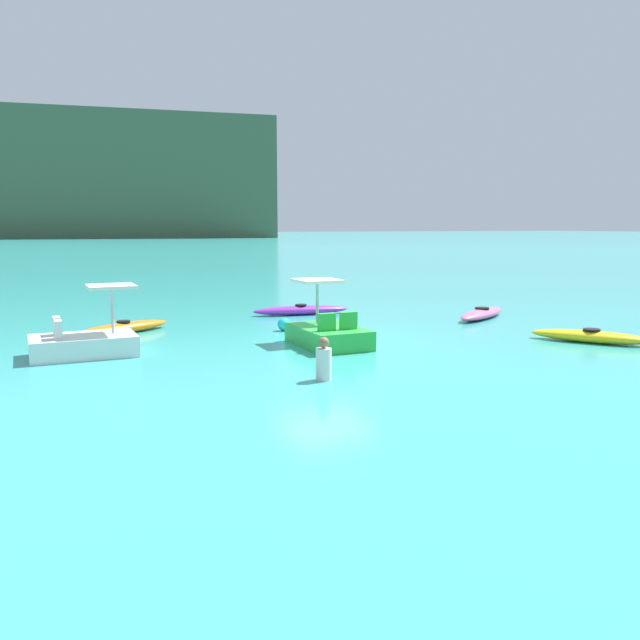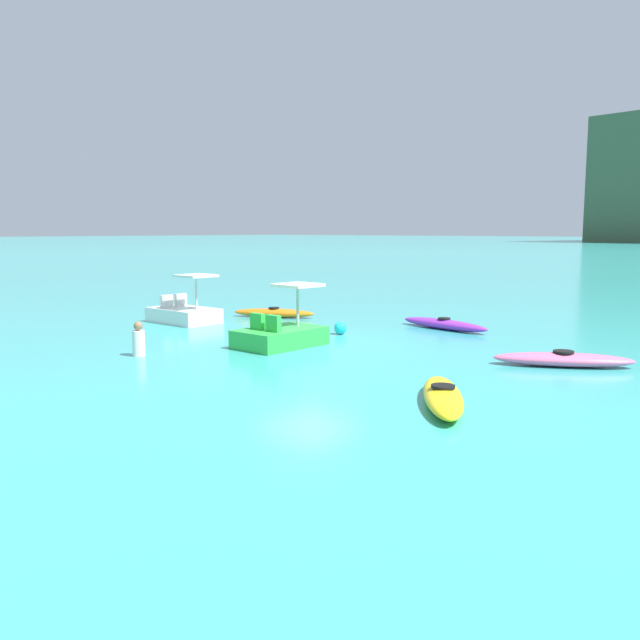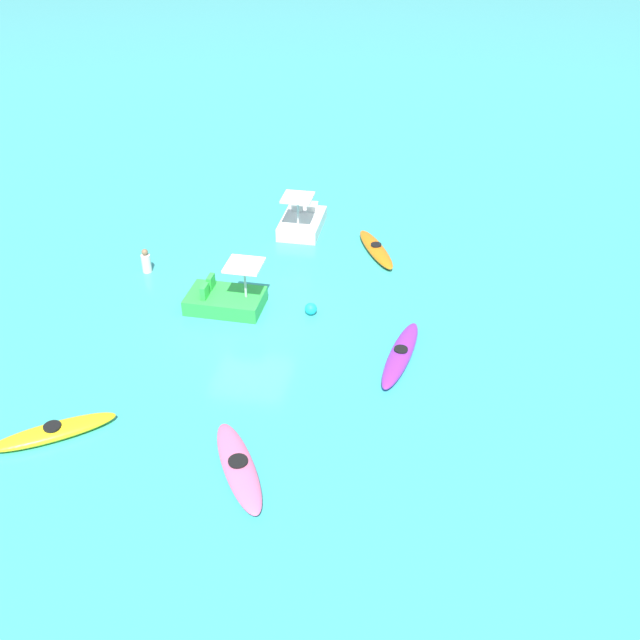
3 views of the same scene
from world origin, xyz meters
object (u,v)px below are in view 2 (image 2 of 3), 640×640
at_px(kayak_purple, 444,324).
at_px(pedal_boat_white, 184,313).
at_px(person_near_shore, 139,341).
at_px(kayak_yellow, 443,396).
at_px(buoy_cyan, 340,328).
at_px(kayak_orange, 274,313).
at_px(kayak_pink, 563,359).
at_px(pedal_boat_green, 281,334).

relative_size(kayak_purple, pedal_boat_white, 1.40).
height_order(kayak_purple, person_near_shore, person_near_shore).
distance_m(kayak_yellow, kayak_purple, 9.61).
xyz_separation_m(kayak_purple, pedal_boat_white, (-7.55, -4.51, 0.17)).
bearing_deg(kayak_yellow, pedal_boat_white, 163.17).
bearing_deg(buoy_cyan, person_near_shore, -104.40).
height_order(buoy_cyan, person_near_shore, person_near_shore).
bearing_deg(pedal_boat_white, kayak_orange, 66.06).
bearing_deg(pedal_boat_white, kayak_yellow, -16.83).
distance_m(kayak_pink, pedal_boat_green, 7.29).
bearing_deg(buoy_cyan, pedal_boat_green, -87.17).
distance_m(pedal_boat_green, buoy_cyan, 2.75).
relative_size(kayak_orange, pedal_boat_white, 1.21).
bearing_deg(kayak_pink, kayak_yellow, -93.44).
bearing_deg(kayak_yellow, kayak_pink, 86.56).
bearing_deg(buoy_cyan, kayak_pink, -2.85).
height_order(pedal_boat_green, person_near_shore, pedal_boat_green).
height_order(kayak_yellow, person_near_shore, person_near_shore).
bearing_deg(kayak_orange, kayak_purple, 13.45).
bearing_deg(kayak_orange, kayak_yellow, -31.42).
xyz_separation_m(kayak_yellow, person_near_shore, (-8.29, -0.86, 0.22)).
relative_size(pedal_boat_green, buoy_cyan, 6.35).
bearing_deg(pedal_boat_white, kayak_purple, 30.81).
relative_size(kayak_orange, kayak_pink, 0.95).
distance_m(kayak_orange, pedal_boat_green, 6.21).
height_order(kayak_purple, pedal_boat_white, pedal_boat_white).
height_order(kayak_pink, pedal_boat_green, pedal_boat_green).
xyz_separation_m(kayak_pink, pedal_boat_white, (-12.74, -1.14, 0.17)).
xyz_separation_m(kayak_orange, kayak_yellow, (11.10, -6.78, 0.00)).
distance_m(pedal_boat_white, buoy_cyan, 5.91).
bearing_deg(pedal_boat_white, person_near_shore, -48.06).
bearing_deg(kayak_orange, buoy_cyan, -19.21).
bearing_deg(buoy_cyan, kayak_purple, 58.68).
relative_size(kayak_yellow, person_near_shore, 3.33).
bearing_deg(kayak_purple, buoy_cyan, -121.32).
distance_m(kayak_orange, kayak_yellow, 13.01).
height_order(pedal_boat_white, person_near_shore, pedal_boat_white).
bearing_deg(pedal_boat_white, kayak_pink, 5.13).
height_order(kayak_pink, pedal_boat_white, pedal_boat_white).
xyz_separation_m(kayak_orange, pedal_boat_white, (-1.34, -3.02, 0.17)).
distance_m(kayak_purple, pedal_boat_green, 6.00).
distance_m(kayak_orange, kayak_purple, 6.39).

